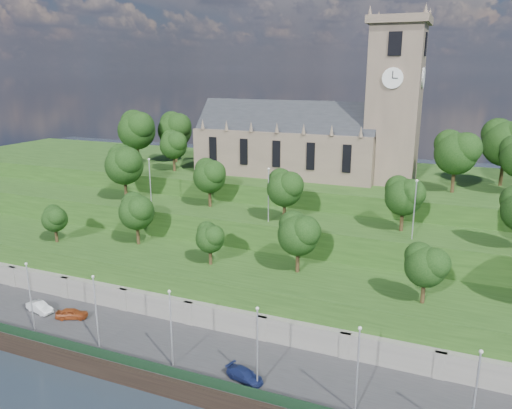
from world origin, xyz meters
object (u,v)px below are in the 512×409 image
at_px(church, 314,133).
at_px(car_middle, 40,307).
at_px(car_right, 245,375).
at_px(car_left, 72,314).

bearing_deg(church, car_middle, -123.05).
height_order(car_middle, car_right, car_middle).
height_order(church, car_middle, church).
distance_m(car_left, car_right, 26.38).
relative_size(car_left, car_middle, 0.96).
xyz_separation_m(church, car_left, (-20.56, -39.36, -19.84)).
distance_m(church, car_right, 47.66).
relative_size(church, car_left, 9.64).
height_order(car_left, car_right, car_left).
bearing_deg(car_middle, car_left, -75.59).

